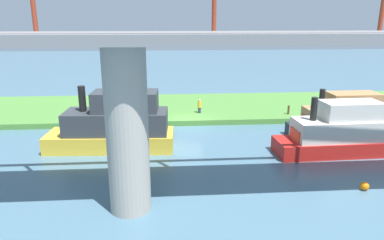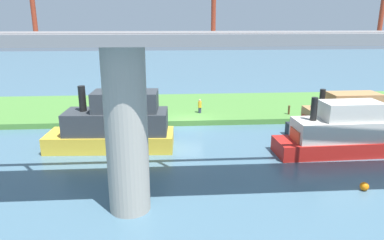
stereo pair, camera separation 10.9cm
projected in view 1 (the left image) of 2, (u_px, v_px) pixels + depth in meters
ground_plane at (188, 126)px, 32.80m from camera, size 160.00×160.00×0.00m
grassy_bank at (185, 108)px, 38.48m from camera, size 80.00×12.00×0.50m
bridge_pylon at (127, 132)px, 17.42m from camera, size 2.08×2.08×8.41m
bridge_span at (122, 33)px, 16.15m from camera, size 62.50×4.30×3.25m
person_on_bank at (199, 106)px, 35.20m from camera, size 0.51×0.51×1.39m
mooring_post at (289, 110)px, 34.78m from camera, size 0.20×0.20×0.87m
riverboat_paddlewheel at (114, 126)px, 26.72m from camera, size 9.57×3.60×4.82m
pontoon_yellow at (342, 119)px, 29.37m from camera, size 8.04×2.79×4.09m
skiff_small at (337, 133)px, 25.79m from camera, size 8.37×3.05×4.23m
marker_buoy at (365, 186)px, 20.53m from camera, size 0.50×0.50×0.50m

